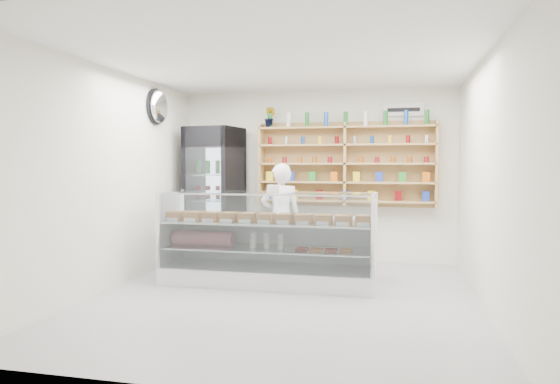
# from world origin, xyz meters

# --- Properties ---
(room) EXTENTS (5.00, 5.00, 5.00)m
(room) POSITION_xyz_m (0.00, 0.00, 1.40)
(room) COLOR #A1A0A5
(room) RESTS_ON ground
(display_counter) EXTENTS (2.81, 0.84, 1.23)m
(display_counter) POSITION_xyz_m (-0.35, 0.64, 0.34)
(display_counter) COLOR white
(display_counter) RESTS_ON floor
(shop_worker) EXTENTS (0.65, 0.50, 1.60)m
(shop_worker) POSITION_xyz_m (-0.34, 1.36, 0.80)
(shop_worker) COLOR silver
(shop_worker) RESTS_ON floor
(drinks_cooler) EXTENTS (0.89, 0.87, 2.19)m
(drinks_cooler) POSITION_xyz_m (-1.61, 2.03, 1.10)
(drinks_cooler) COLOR black
(drinks_cooler) RESTS_ON floor
(wall_shelving) EXTENTS (2.84, 0.28, 1.33)m
(wall_shelving) POSITION_xyz_m (0.50, 2.34, 1.59)
(wall_shelving) COLOR tan
(wall_shelving) RESTS_ON back_wall
(potted_plant) EXTENTS (0.22, 0.20, 0.33)m
(potted_plant) POSITION_xyz_m (-0.75, 2.34, 2.36)
(potted_plant) COLOR #1E6626
(potted_plant) RESTS_ON wall_shelving
(security_mirror) EXTENTS (0.15, 0.50, 0.50)m
(security_mirror) POSITION_xyz_m (-2.17, 1.20, 2.45)
(security_mirror) COLOR silver
(security_mirror) RESTS_ON left_wall
(wall_sign) EXTENTS (0.62, 0.03, 0.20)m
(wall_sign) POSITION_xyz_m (1.40, 2.47, 2.45)
(wall_sign) COLOR white
(wall_sign) RESTS_ON back_wall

